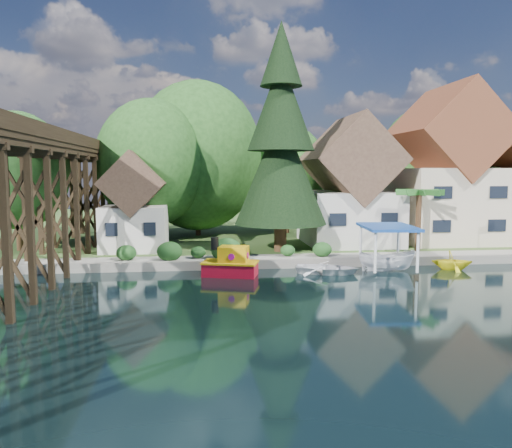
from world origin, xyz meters
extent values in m
plane|color=black|center=(0.00, 0.00, 0.00)|extent=(140.00, 140.00, 0.00)
cube|color=#315321|center=(0.00, 34.00, 0.25)|extent=(140.00, 52.00, 0.50)
cube|color=slate|center=(4.00, 8.00, 0.31)|extent=(60.00, 0.40, 0.62)
cube|color=gray|center=(6.00, 9.30, 0.53)|extent=(50.00, 2.60, 0.06)
cube|color=black|center=(-16.00, 3.20, 4.00)|extent=(4.00, 0.36, 8.00)
cube|color=black|center=(-16.00, 6.40, 4.00)|extent=(4.00, 0.36, 8.00)
cube|color=black|center=(-16.00, 9.60, 4.00)|extent=(4.00, 0.36, 8.00)
cube|color=black|center=(-16.00, 12.80, 4.00)|extent=(4.00, 0.36, 8.00)
cube|color=black|center=(-16.00, 16.00, 4.00)|extent=(4.00, 0.36, 8.00)
cube|color=black|center=(-16.00, 19.20, 4.00)|extent=(4.00, 0.36, 8.00)
cube|color=black|center=(-16.00, 22.40, 4.00)|extent=(4.00, 0.36, 8.00)
cube|color=black|center=(-16.00, 25.60, 4.00)|extent=(4.00, 0.36, 8.00)
cube|color=black|center=(-17.75, 6.00, 8.05)|extent=(0.35, 44.00, 0.35)
cube|color=black|center=(-14.25, 6.00, 8.05)|extent=(0.35, 44.00, 0.35)
cube|color=black|center=(-16.00, 6.00, 8.35)|extent=(4.00, 44.00, 0.30)
cube|color=black|center=(-14.00, 6.00, 8.90)|extent=(0.12, 44.00, 0.80)
cube|color=beige|center=(7.00, 16.00, 2.75)|extent=(7.50, 8.00, 4.50)
cube|color=#452F24|center=(7.00, 16.00, 7.70)|extent=(7.64, 8.64, 7.64)
cube|color=black|center=(4.90, 11.96, 2.98)|extent=(1.35, 0.08, 1.00)
cube|color=black|center=(9.10, 11.96, 2.98)|extent=(1.35, 0.08, 1.00)
cube|color=beige|center=(16.00, 16.50, 3.75)|extent=(8.50, 8.50, 6.50)
cube|color=brown|center=(16.00, 16.50, 10.06)|extent=(8.65, 9.18, 8.65)
cube|color=black|center=(13.62, 12.21, 4.08)|extent=(1.53, 0.08, 1.00)
cube|color=black|center=(18.38, 12.21, 4.08)|extent=(1.53, 0.08, 1.00)
cube|color=beige|center=(-11.00, 14.50, 2.25)|extent=(5.00, 5.00, 3.50)
cube|color=#452F24|center=(-11.00, 14.50, 5.80)|extent=(5.09, 5.40, 5.09)
cube|color=black|center=(-12.40, 11.96, 2.43)|extent=(0.90, 0.08, 1.00)
cube|color=black|center=(-9.60, 11.96, 2.43)|extent=(0.90, 0.08, 1.00)
cylinder|color=#382314|center=(-10.00, 19.00, 2.75)|extent=(0.50, 0.50, 4.50)
ellipsoid|color=#1E4518|center=(-10.00, 19.00, 7.50)|extent=(4.40, 4.40, 5.06)
cylinder|color=#382314|center=(-6.00, 23.00, 2.98)|extent=(0.50, 0.50, 4.95)
ellipsoid|color=#1E4518|center=(-6.00, 23.00, 8.20)|extent=(5.00, 5.00, 5.75)
cylinder|color=#382314|center=(3.00, 24.00, 2.52)|extent=(0.50, 0.50, 4.05)
ellipsoid|color=#1E4518|center=(3.00, 24.00, 6.80)|extent=(4.00, 4.00, 4.60)
cylinder|color=#382314|center=(18.00, 24.00, 2.75)|extent=(0.50, 0.50, 4.50)
ellipsoid|color=#1E4518|center=(18.00, 24.00, 7.50)|extent=(4.60, 4.60, 5.29)
cylinder|color=#382314|center=(-20.00, 15.00, 2.52)|extent=(0.50, 0.50, 4.05)
ellipsoid|color=#1E4518|center=(-20.00, 15.00, 6.80)|extent=(4.00, 4.00, 4.60)
ellipsoid|color=#183E16|center=(-8.00, 9.20, 1.27)|extent=(1.98, 1.98, 1.53)
ellipsoid|color=#183E16|center=(-6.00, 9.50, 1.09)|extent=(1.54, 1.54, 1.19)
ellipsoid|color=#183E16|center=(-4.00, 9.00, 1.35)|extent=(2.20, 2.20, 1.70)
ellipsoid|color=#183E16|center=(-11.00, 9.40, 1.18)|extent=(1.76, 1.76, 1.36)
ellipsoid|color=#183E16|center=(0.50, 9.60, 1.09)|extent=(1.54, 1.54, 1.19)
ellipsoid|color=#183E16|center=(3.00, 9.30, 1.18)|extent=(1.76, 1.76, 1.36)
cylinder|color=#382314|center=(0.41, 12.33, 2.12)|extent=(0.97, 0.97, 3.23)
cone|color=black|center=(0.41, 12.33, 6.97)|extent=(7.11, 7.11, 8.62)
cone|color=black|center=(0.41, 12.33, 11.82)|extent=(5.17, 5.17, 7.01)
cone|color=black|center=(0.41, 12.33, 15.59)|extent=(3.23, 3.23, 4.85)
cylinder|color=#382314|center=(11.09, 11.08, 2.71)|extent=(0.44, 0.44, 4.42)
ellipsoid|color=#20501A|center=(11.09, 11.08, 5.12)|extent=(4.73, 4.73, 1.01)
cube|color=#B70C22|center=(-3.94, 5.87, 0.40)|extent=(3.77, 2.68, 0.91)
cube|color=#DAA40B|center=(-3.94, 5.87, 0.88)|extent=(3.91, 2.82, 0.11)
cube|color=#DAA40B|center=(-3.72, 5.80, 1.36)|extent=(2.12, 1.80, 1.13)
cylinder|color=black|center=(-4.92, 6.14, 2.10)|extent=(0.50, 0.50, 0.79)
cylinder|color=#A90D84|center=(-3.91, 5.13, 1.36)|extent=(0.42, 0.20, 0.41)
cylinder|color=#A90D84|center=(-3.53, 6.48, 1.36)|extent=(0.42, 0.20, 0.41)
cylinder|color=#A90D84|center=(-2.85, 5.55, 1.36)|extent=(0.20, 0.42, 0.41)
imported|color=white|center=(2.48, 5.86, 0.43)|extent=(4.89, 4.15, 0.86)
imported|color=white|center=(6.72, 6.19, 0.75)|extent=(4.01, 1.84, 1.50)
cube|color=#174296|center=(6.72, 6.19, 3.01)|extent=(3.77, 5.12, 0.18)
cylinder|color=white|center=(7.86, 3.96, 1.65)|extent=(0.18, 0.18, 2.71)
cylinder|color=white|center=(8.28, 8.15, 1.65)|extent=(0.18, 0.18, 2.71)
cylinder|color=white|center=(5.17, 4.24, 1.65)|extent=(0.18, 0.18, 2.71)
cylinder|color=white|center=(5.59, 8.42, 1.65)|extent=(0.18, 0.18, 2.71)
imported|color=yellow|center=(11.35, 6.16, 0.71)|extent=(3.17, 2.90, 1.42)
camera|label=1|loc=(-5.92, -25.89, 6.71)|focal=35.00mm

